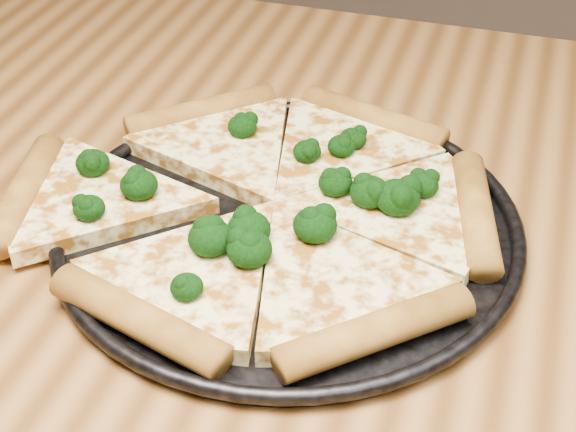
% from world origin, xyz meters
% --- Properties ---
extents(dining_table, '(1.20, 0.90, 0.75)m').
position_xyz_m(dining_table, '(0.00, 0.00, 0.66)').
color(dining_table, brown).
rests_on(dining_table, ground).
extents(pizza_pan, '(0.37, 0.37, 0.02)m').
position_xyz_m(pizza_pan, '(-0.04, 0.02, 0.76)').
color(pizza_pan, black).
rests_on(pizza_pan, dining_table).
extents(pizza, '(0.41, 0.37, 0.03)m').
position_xyz_m(pizza, '(-0.06, 0.03, 0.77)').
color(pizza, '#FFF29C').
rests_on(pizza, pizza_pan).
extents(broccoli_florets, '(0.30, 0.24, 0.03)m').
position_xyz_m(broccoli_florets, '(-0.05, 0.03, 0.78)').
color(broccoli_florets, black).
rests_on(broccoli_florets, pizza).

